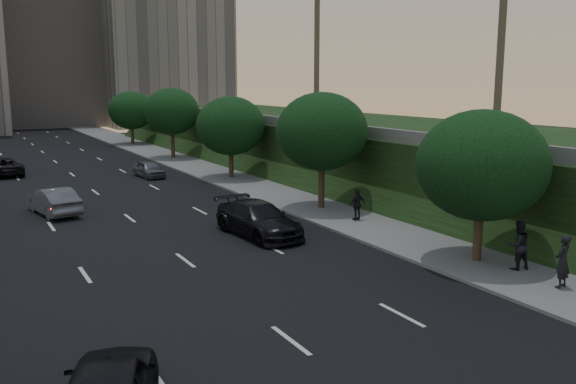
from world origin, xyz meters
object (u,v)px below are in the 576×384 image
sedan_mid_left (54,201)px  pedestrian_c (357,205)px  sedan_far_left (2,167)px  sedan_far_right (149,169)px  sedan_near_right (258,219)px  pedestrian_a (563,261)px  pedestrian_b (518,245)px

sedan_mid_left → pedestrian_c: bearing=133.9°
sedan_far_left → sedan_far_right: size_ratio=1.36×
sedan_far_right → sedan_mid_left: bearing=-133.6°
sedan_near_right → sedan_far_right: 20.39m
pedestrian_a → pedestrian_c: size_ratio=1.16×
sedan_mid_left → pedestrian_c: pedestrian_c is taller
sedan_far_left → pedestrian_a: pedestrian_a is taller
sedan_far_left → sedan_near_right: 28.31m
sedan_mid_left → pedestrian_b: 24.25m
sedan_far_left → sedan_far_right: (9.85, -6.34, -0.07)m
sedan_near_right → pedestrian_c: bearing=-5.2°
sedan_near_right → pedestrian_c: (5.73, -0.01, 0.16)m
sedan_far_right → pedestrian_c: 21.05m
sedan_near_right → pedestrian_a: size_ratio=2.94×
pedestrian_a → sedan_far_right: bearing=-95.1°
sedan_near_right → pedestrian_a: (5.90, -12.19, 0.29)m
pedestrian_b → sedan_mid_left: bearing=-41.7°
sedan_mid_left → sedan_far_left: (-1.43, 17.00, -0.04)m
sedan_far_left → pedestrian_c: bearing=113.0°
sedan_far_right → pedestrian_c: pedestrian_c is taller
pedestrian_b → pedestrian_a: bearing=94.2°
sedan_far_right → pedestrian_a: pedestrian_a is taller
sedan_far_left → pedestrian_c: size_ratio=3.15×
sedan_far_left → pedestrian_b: (15.56, -36.70, 0.39)m
pedestrian_a → pedestrian_b: (0.33, 2.22, 0.01)m
sedan_near_right → sedan_far_right: sedan_near_right is taller
sedan_far_left → sedan_near_right: sedan_near_right is taller
sedan_mid_left → sedan_near_right: 12.53m
sedan_far_left → sedan_far_right: sedan_far_left is taller
sedan_mid_left → sedan_far_left: 17.06m
pedestrian_b → pedestrian_c: size_ratio=1.17×
sedan_near_right → pedestrian_b: pedestrian_b is taller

